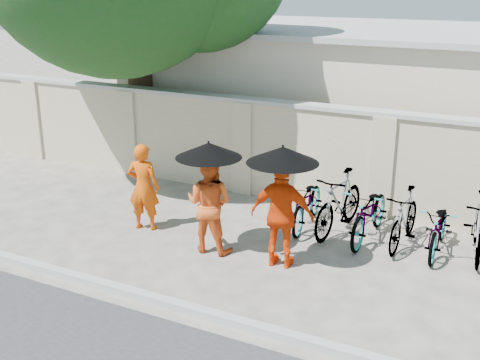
% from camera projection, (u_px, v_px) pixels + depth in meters
% --- Properties ---
extents(ground, '(80.00, 80.00, 0.00)m').
position_uv_depth(ground, '(213.00, 257.00, 10.12)').
color(ground, '#A39A8A').
extents(kerb, '(40.00, 0.16, 0.12)m').
position_uv_depth(kerb, '(155.00, 299.00, 8.67)').
color(kerb, '#A2A2A2').
rests_on(kerb, ground).
extents(compound_wall, '(20.00, 0.30, 2.00)m').
position_uv_depth(compound_wall, '(334.00, 159.00, 12.07)').
color(compound_wall, beige).
rests_on(compound_wall, ground).
extents(building_behind, '(14.00, 6.00, 3.20)m').
position_uv_depth(building_behind, '(425.00, 101.00, 14.65)').
color(building_behind, beige).
rests_on(building_behind, ground).
extents(monk_left, '(0.68, 0.53, 1.64)m').
position_uv_depth(monk_left, '(143.00, 187.00, 11.02)').
color(monk_left, '#D64B07').
rests_on(monk_left, ground).
extents(monk_center, '(0.87, 0.70, 1.71)m').
position_uv_depth(monk_center, '(209.00, 203.00, 10.12)').
color(monk_center, '#DA551B').
rests_on(monk_center, ground).
extents(parasol_center, '(1.10, 1.10, 0.97)m').
position_uv_depth(parasol_center, '(209.00, 150.00, 9.72)').
color(parasol_center, black).
rests_on(parasol_center, ground).
extents(monk_right, '(1.08, 0.55, 1.76)m').
position_uv_depth(monk_right, '(282.00, 215.00, 9.55)').
color(monk_right, '#DF3A07').
rests_on(monk_right, ground).
extents(parasol_right, '(1.13, 1.13, 1.04)m').
position_uv_depth(parasol_right, '(283.00, 155.00, 9.15)').
color(parasol_right, black).
rests_on(parasol_right, ground).
extents(bike_0, '(0.79, 1.83, 0.94)m').
position_uv_depth(bike_0, '(308.00, 203.00, 11.25)').
color(bike_0, gray).
rests_on(bike_0, ground).
extents(bike_1, '(0.77, 1.96, 1.15)m').
position_uv_depth(bike_1, '(339.00, 202.00, 10.96)').
color(bike_1, gray).
rests_on(bike_1, ground).
extents(bike_2, '(0.70, 1.91, 0.99)m').
position_uv_depth(bike_2, '(370.00, 213.00, 10.67)').
color(bike_2, gray).
rests_on(bike_2, ground).
extents(bike_3, '(0.55, 1.71, 1.01)m').
position_uv_depth(bike_3, '(404.00, 218.00, 10.41)').
color(bike_3, gray).
rests_on(bike_3, ground).
extents(bike_4, '(0.64, 1.71, 0.89)m').
position_uv_depth(bike_4, '(439.00, 228.00, 10.16)').
color(bike_4, gray).
rests_on(bike_4, ground).
extents(bike_5, '(0.74, 1.82, 1.06)m').
position_uv_depth(bike_5, '(479.00, 227.00, 10.01)').
color(bike_5, gray).
rests_on(bike_5, ground).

